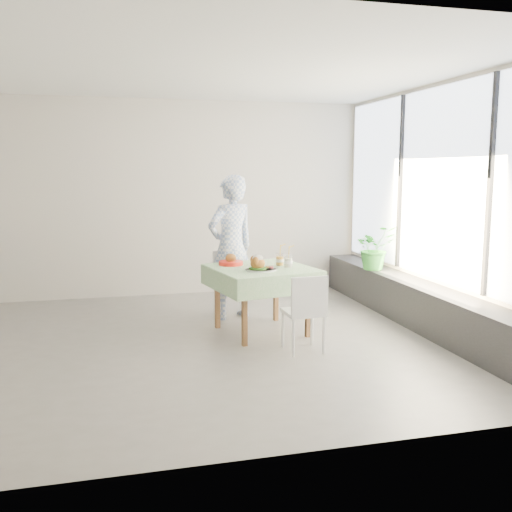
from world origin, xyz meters
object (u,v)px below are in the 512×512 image
object	(u,v)px
main_dish	(259,265)
chair_far	(229,296)
potted_plant	(374,248)
diner	(231,247)
juice_cup_orange	(280,260)
cafe_table	(261,292)
chair_near	(304,328)

from	to	relation	value
main_dish	chair_far	bearing A→B (deg)	97.09
chair_far	potted_plant	size ratio (longest dim) A/B	1.36
diner	juice_cup_orange	bearing A→B (deg)	100.35
cafe_table	chair_far	distance (m)	0.89
chair_near	potted_plant	bearing A→B (deg)	46.09
cafe_table	chair_far	size ratio (longest dim) A/B	1.54
chair_far	main_dish	bearing A→B (deg)	-82.91
cafe_table	main_dish	world-z (taller)	main_dish
cafe_table	potted_plant	xyz separation A→B (m)	(1.77, 0.83, 0.33)
cafe_table	juice_cup_orange	bearing A→B (deg)	17.95
cafe_table	diner	xyz separation A→B (m)	(-0.19, 0.72, 0.42)
diner	main_dish	bearing A→B (deg)	74.28
cafe_table	main_dish	bearing A→B (deg)	-110.74
chair_near	diner	bearing A→B (deg)	106.28
cafe_table	juice_cup_orange	world-z (taller)	juice_cup_orange
chair_far	juice_cup_orange	xyz separation A→B (m)	(0.44, -0.76, 0.56)
chair_near	main_dish	world-z (taller)	main_dish
diner	potted_plant	world-z (taller)	diner
chair_far	potted_plant	xyz separation A→B (m)	(1.97, -0.00, 0.55)
diner	potted_plant	size ratio (longest dim) A/B	2.99
chair_far	diner	distance (m)	0.64
chair_far	chair_near	xyz separation A→B (m)	(0.44, -1.59, -0.00)
chair_near	potted_plant	distance (m)	2.27
juice_cup_orange	potted_plant	distance (m)	1.71
chair_far	potted_plant	bearing A→B (deg)	-0.05
juice_cup_orange	chair_far	bearing A→B (deg)	119.93
cafe_table	potted_plant	bearing A→B (deg)	25.25
cafe_table	juice_cup_orange	size ratio (longest dim) A/B	4.39
main_dish	diner	bearing A→B (deg)	97.21
cafe_table	chair_near	distance (m)	0.82
cafe_table	chair_near	size ratio (longest dim) A/B	1.54
cafe_table	diner	distance (m)	0.86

